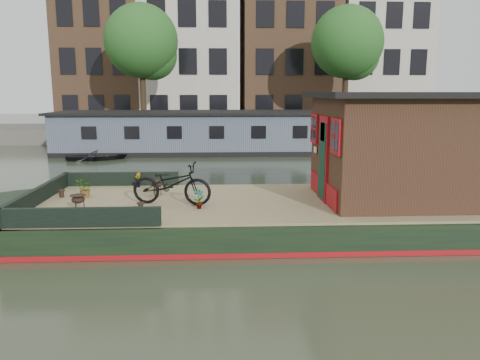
{
  "coord_description": "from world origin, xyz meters",
  "views": [
    {
      "loc": [
        -1.94,
        -10.29,
        3.06
      ],
      "look_at": [
        -1.43,
        0.5,
        1.03
      ],
      "focal_mm": 35.0,
      "sensor_mm": 36.0,
      "label": 1
    }
  ],
  "objects_px": {
    "brazier_front": "(78,203)",
    "dinghy": "(97,153)",
    "brazier_rear": "(157,188)",
    "cabin": "(401,146)",
    "bicycle": "(172,184)",
    "potted_plant_a": "(199,199)"
  },
  "relations": [
    {
      "from": "cabin",
      "to": "brazier_front",
      "type": "height_order",
      "value": "cabin"
    },
    {
      "from": "cabin",
      "to": "potted_plant_a",
      "type": "relative_size",
      "value": 9.29
    },
    {
      "from": "potted_plant_a",
      "to": "brazier_front",
      "type": "distance_m",
      "value": 2.45
    },
    {
      "from": "dinghy",
      "to": "cabin",
      "type": "bearing_deg",
      "value": -152.15
    },
    {
      "from": "brazier_rear",
      "to": "potted_plant_a",
      "type": "bearing_deg",
      "value": -52.58
    },
    {
      "from": "cabin",
      "to": "dinghy",
      "type": "xyz_separation_m",
      "value": [
        -9.74,
        11.5,
        -1.59
      ]
    },
    {
      "from": "brazier_front",
      "to": "dinghy",
      "type": "height_order",
      "value": "brazier_front"
    },
    {
      "from": "potted_plant_a",
      "to": "dinghy",
      "type": "xyz_separation_m",
      "value": [
        -5.2,
        12.18,
        -0.58
      ]
    },
    {
      "from": "bicycle",
      "to": "potted_plant_a",
      "type": "relative_size",
      "value": 4.08
    },
    {
      "from": "bicycle",
      "to": "potted_plant_a",
      "type": "height_order",
      "value": "bicycle"
    },
    {
      "from": "brazier_rear",
      "to": "cabin",
      "type": "bearing_deg",
      "value": -7.17
    },
    {
      "from": "brazier_front",
      "to": "brazier_rear",
      "type": "height_order",
      "value": "brazier_front"
    },
    {
      "from": "bicycle",
      "to": "dinghy",
      "type": "distance_m",
      "value": 12.66
    },
    {
      "from": "cabin",
      "to": "dinghy",
      "type": "distance_m",
      "value": 15.16
    },
    {
      "from": "brazier_front",
      "to": "dinghy",
      "type": "bearing_deg",
      "value": 102.57
    },
    {
      "from": "cabin",
      "to": "bicycle",
      "type": "bearing_deg",
      "value": -177.04
    },
    {
      "from": "bicycle",
      "to": "brazier_front",
      "type": "height_order",
      "value": "bicycle"
    },
    {
      "from": "cabin",
      "to": "brazier_rear",
      "type": "relative_size",
      "value": 11.47
    },
    {
      "from": "brazier_front",
      "to": "brazier_rear",
      "type": "xyz_separation_m",
      "value": [
        1.39,
        1.57,
        -0.01
      ]
    },
    {
      "from": "potted_plant_a",
      "to": "dinghy",
      "type": "height_order",
      "value": "potted_plant_a"
    },
    {
      "from": "bicycle",
      "to": "brazier_rear",
      "type": "distance_m",
      "value": 1.11
    },
    {
      "from": "cabin",
      "to": "dinghy",
      "type": "relative_size",
      "value": 1.46
    }
  ]
}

